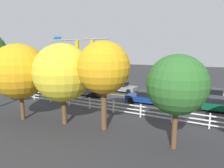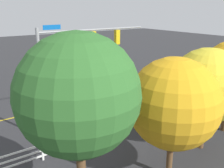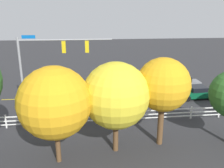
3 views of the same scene
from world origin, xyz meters
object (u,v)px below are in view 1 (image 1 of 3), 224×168
Objects in this scene: car_2 at (214,104)px; tree_0 at (104,68)px; car_0 at (213,96)px; tree_1 at (177,85)px; tree_4 at (20,71)px; car_4 at (122,87)px; tree_5 at (63,73)px; car_3 at (147,97)px; car_1 at (87,90)px.

car_2 is 11.70m from tree_0.
tree_1 is at bearing -96.55° from car_0.
car_2 is at bearing -143.75° from tree_4.
tree_0 is (-4.60, 12.64, 3.73)m from car_4.
tree_5 reaches higher than car_2.
car_3 is at bearing -112.13° from tree_5.
car_2 is 17.36m from tree_4.
car_4 is 0.74× the size of tree_1.
car_3 is at bearing -63.16° from tree_1.
tree_1 is 0.88× the size of tree_4.
car_3 is 9.23m from tree_0.
car_0 is at bearing -127.91° from tree_5.
car_3 is 10.18m from tree_5.
tree_4 reaches higher than tree_1.
car_1 is 10.46m from tree_5.
tree_0 reaches higher than car_2.
tree_5 is (-1.38, 13.13, 3.29)m from car_4.
car_0 is 14.71m from car_1.
car_3 is 6.54m from car_4.
tree_1 reaches higher than car_2.
car_3 is 0.71× the size of tree_4.
car_2 is 6.42m from car_3.
tree_1 reaches higher than car_4.
car_4 is at bearing -54.00° from tree_1.
tree_1 is (1.79, 12.65, 2.94)m from car_0.
tree_0 is at bearing -169.13° from tree_4.
car_1 is 10.34m from tree_4.
car_3 is 0.81× the size of tree_1.
car_0 is 11.29m from car_4.
tree_0 is at bearing -4.99° from tree_1.
car_2 is at bearing -18.76° from car_4.
car_2 is 1.01× the size of car_4.
tree_0 is 1.02× the size of tree_5.
tree_0 is 1.02× the size of tree_4.
car_1 is 0.76× the size of tree_5.
tree_5 reaches higher than car_0.
car_1 is at bearing -2.29° from car_2.
tree_0 is at bearing -69.97° from car_4.
car_1 reaches higher than car_4.
tree_4 reaches higher than car_1.
car_3 is 0.70× the size of tree_0.
car_0 is 14.39m from tree_0.
tree_0 reaches higher than tree_5.
car_4 reaches higher than car_2.
car_0 is 0.91× the size of car_1.
tree_4 reaches higher than tree_5.
car_4 is 13.95m from tree_0.
tree_1 is 0.88× the size of tree_5.
tree_1 is (-12.43, 8.89, 3.00)m from car_1.
tree_5 is (9.90, 12.71, 3.20)m from car_0.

